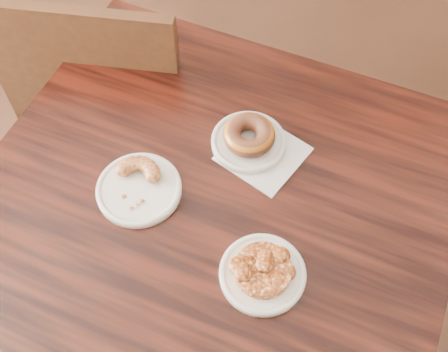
# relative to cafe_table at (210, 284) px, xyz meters

# --- Properties ---
(floor) EXTENTS (5.00, 5.00, 0.00)m
(floor) POSITION_rel_cafe_table_xyz_m (0.17, 0.12, -0.38)
(floor) COLOR black
(floor) RESTS_ON ground
(cafe_table) EXTENTS (1.21, 1.21, 0.75)m
(cafe_table) POSITION_rel_cafe_table_xyz_m (0.00, 0.00, 0.00)
(cafe_table) COLOR black
(cafe_table) RESTS_ON floor
(chair_far) EXTENTS (0.54, 0.54, 0.90)m
(chair_far) POSITION_rel_cafe_table_xyz_m (-0.31, 0.60, 0.08)
(chair_far) COLOR black
(chair_far) RESTS_ON floor
(napkin) EXTENTS (0.21, 0.21, 0.00)m
(napkin) POSITION_rel_cafe_table_xyz_m (0.11, 0.15, 0.38)
(napkin) COLOR silver
(napkin) RESTS_ON cafe_table
(plate_donut) EXTENTS (0.16, 0.16, 0.01)m
(plate_donut) POSITION_rel_cafe_table_xyz_m (0.08, 0.17, 0.38)
(plate_donut) COLOR silver
(plate_donut) RESTS_ON napkin
(plate_cruller) EXTENTS (0.17, 0.17, 0.01)m
(plate_cruller) POSITION_rel_cafe_table_xyz_m (-0.14, 0.04, 0.38)
(plate_cruller) COLOR white
(plate_cruller) RESTS_ON cafe_table
(plate_fritter) EXTENTS (0.16, 0.16, 0.01)m
(plate_fritter) POSITION_rel_cafe_table_xyz_m (0.11, -0.13, 0.38)
(plate_fritter) COLOR white
(plate_fritter) RESTS_ON cafe_table
(glazed_donut) EXTENTS (0.11, 0.11, 0.04)m
(glazed_donut) POSITION_rel_cafe_table_xyz_m (0.08, 0.17, 0.41)
(glazed_donut) COLOR #8E5914
(glazed_donut) RESTS_ON plate_donut
(apple_fritter) EXTENTS (0.14, 0.14, 0.03)m
(apple_fritter) POSITION_rel_cafe_table_xyz_m (0.11, -0.13, 0.40)
(apple_fritter) COLOR #3F1706
(apple_fritter) RESTS_ON plate_fritter
(cruller_fragment) EXTENTS (0.11, 0.11, 0.03)m
(cruller_fragment) POSITION_rel_cafe_table_xyz_m (-0.14, 0.04, 0.40)
(cruller_fragment) COLOR #612C13
(cruller_fragment) RESTS_ON plate_cruller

